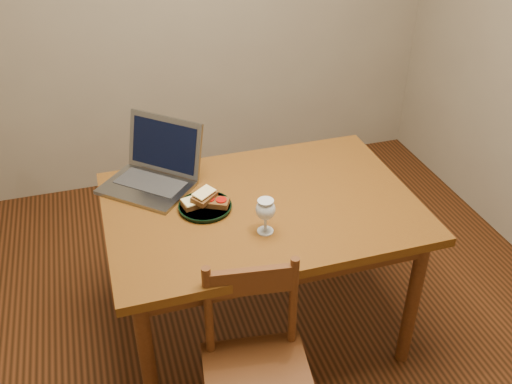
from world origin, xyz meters
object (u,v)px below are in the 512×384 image
object	(u,v)px
table	(261,220)
plate	(205,207)
chair	(257,364)
milk_glass	(265,216)
laptop	(155,167)

from	to	relation	value
table	plate	size ratio (longest dim) A/B	5.83
chair	milk_glass	xyz separation A→B (m)	(0.15, 0.38, 0.37)
plate	laptop	bearing A→B (deg)	120.01
chair	plate	size ratio (longest dim) A/B	1.94
chair	milk_glass	bearing A→B (deg)	75.95
chair	milk_glass	world-z (taller)	milk_glass
plate	table	bearing A→B (deg)	-7.21
table	milk_glass	bearing A→B (deg)	-103.06
table	chair	distance (m)	0.64
table	laptop	xyz separation A→B (m)	(-0.40, 0.31, 0.16)
plate	milk_glass	distance (m)	0.30
table	plate	bearing A→B (deg)	172.79
plate	milk_glass	bearing A→B (deg)	-49.07
milk_glass	laptop	size ratio (longest dim) A/B	0.30
plate	chair	bearing A→B (deg)	-86.16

